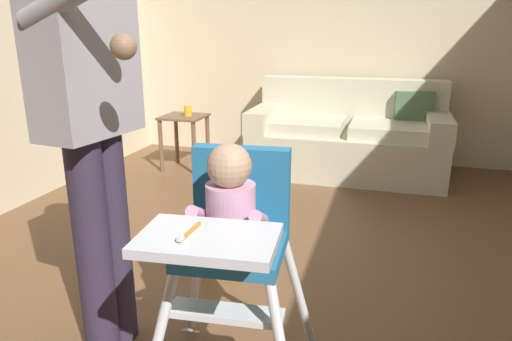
{
  "coord_description": "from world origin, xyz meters",
  "views": [
    {
      "loc": [
        0.51,
        -2.18,
        1.32
      ],
      "look_at": [
        0.03,
        -0.53,
        0.8
      ],
      "focal_mm": 32.97,
      "sensor_mm": 36.0,
      "label": 1
    }
  ],
  "objects_px": {
    "high_chair": "(232,225)",
    "adult_standing": "(92,118)",
    "side_table": "(184,130)",
    "couch": "(348,138)",
    "sippy_cup": "(188,111)",
    "toy_ball_second": "(214,241)"
  },
  "relations": [
    {
      "from": "high_chair",
      "to": "toy_ball_second",
      "type": "height_order",
      "value": "high_chair"
    },
    {
      "from": "high_chair",
      "to": "toy_ball_second",
      "type": "relative_size",
      "value": 4.05
    },
    {
      "from": "high_chair",
      "to": "sippy_cup",
      "type": "distance_m",
      "value": 2.97
    },
    {
      "from": "high_chair",
      "to": "toy_ball_second",
      "type": "xyz_separation_m",
      "value": [
        -0.44,
        0.92,
        -0.54
      ]
    },
    {
      "from": "high_chair",
      "to": "side_table",
      "type": "bearing_deg",
      "value": -157.22
    },
    {
      "from": "side_table",
      "to": "sippy_cup",
      "type": "xyz_separation_m",
      "value": [
        0.05,
        0.0,
        0.19
      ]
    },
    {
      "from": "high_chair",
      "to": "adult_standing",
      "type": "relative_size",
      "value": 0.55
    },
    {
      "from": "couch",
      "to": "sippy_cup",
      "type": "xyz_separation_m",
      "value": [
        -1.49,
        -0.3,
        0.24
      ]
    },
    {
      "from": "side_table",
      "to": "sippy_cup",
      "type": "distance_m",
      "value": 0.2
    },
    {
      "from": "couch",
      "to": "side_table",
      "type": "height_order",
      "value": "couch"
    },
    {
      "from": "couch",
      "to": "toy_ball_second",
      "type": "height_order",
      "value": "couch"
    },
    {
      "from": "adult_standing",
      "to": "sippy_cup",
      "type": "distance_m",
      "value": 2.71
    },
    {
      "from": "couch",
      "to": "adult_standing",
      "type": "xyz_separation_m",
      "value": [
        -0.71,
        -2.86,
        0.66
      ]
    },
    {
      "from": "couch",
      "to": "sippy_cup",
      "type": "relative_size",
      "value": 17.68
    },
    {
      "from": "sippy_cup",
      "to": "side_table",
      "type": "bearing_deg",
      "value": -180.0
    },
    {
      "from": "couch",
      "to": "sippy_cup",
      "type": "distance_m",
      "value": 1.53
    },
    {
      "from": "toy_ball_second",
      "to": "side_table",
      "type": "height_order",
      "value": "side_table"
    },
    {
      "from": "adult_standing",
      "to": "side_table",
      "type": "distance_m",
      "value": 2.76
    },
    {
      "from": "toy_ball_second",
      "to": "adult_standing",
      "type": "bearing_deg",
      "value": -99.65
    },
    {
      "from": "couch",
      "to": "high_chair",
      "type": "relative_size",
      "value": 1.84
    },
    {
      "from": "high_chair",
      "to": "adult_standing",
      "type": "bearing_deg",
      "value": -103.17
    },
    {
      "from": "couch",
      "to": "sippy_cup",
      "type": "height_order",
      "value": "couch"
    }
  ]
}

